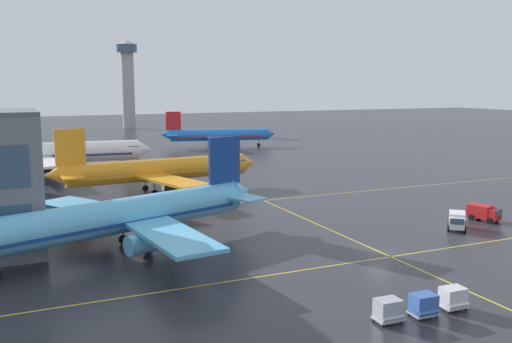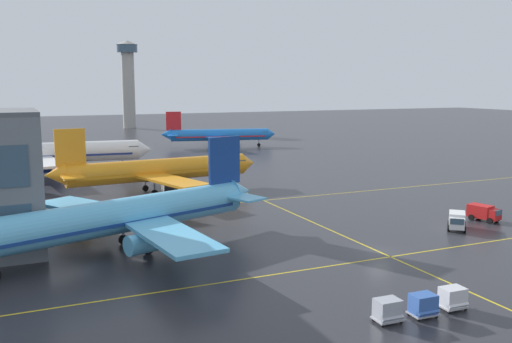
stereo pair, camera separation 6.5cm
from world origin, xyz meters
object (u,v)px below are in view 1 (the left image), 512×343
(control_tower, at_px, (128,77))
(airliner_far_left_stand, at_px, (218,135))
(service_truck_red_van, at_px, (484,212))
(baggage_cart_row_leftmost, at_px, (388,310))
(service_truck_catering, at_px, (457,220))
(baggage_cart_row_middle, at_px, (453,298))
(airliner_third_row, at_px, (47,153))
(airliner_second_row, at_px, (157,170))
(baggage_cart_row_second, at_px, (424,305))
(airliner_front_gate, at_px, (123,216))

(control_tower, bearing_deg, airliner_far_left_stand, -83.99)
(service_truck_red_van, xyz_separation_m, baggage_cart_row_leftmost, (-32.04, -21.33, -0.17))
(service_truck_catering, height_order, baggage_cart_row_middle, service_truck_catering)
(airliner_third_row, distance_m, control_tower, 125.66)
(airliner_second_row, height_order, baggage_cart_row_second, airliner_second_row)
(airliner_second_row, xyz_separation_m, baggage_cart_row_leftmost, (3.10, -58.65, -2.89))
(service_truck_red_van, bearing_deg, baggage_cart_row_middle, -140.11)
(airliner_third_row, xyz_separation_m, service_truck_catering, (44.11, -67.45, -3.25))
(baggage_cart_row_middle, bearing_deg, airliner_far_left_stand, 78.62)
(airliner_third_row, xyz_separation_m, baggage_cart_row_second, (21.88, -87.11, -3.42))
(service_truck_red_van, relative_size, service_truck_catering, 1.04)
(baggage_cart_row_middle, bearing_deg, baggage_cart_row_second, -176.91)
(airliner_second_row, relative_size, service_truck_red_van, 8.26)
(airliner_second_row, bearing_deg, airliner_third_row, 118.97)
(airliner_front_gate, distance_m, baggage_cart_row_middle, 34.56)
(service_truck_red_van, height_order, service_truck_catering, same)
(airliner_second_row, distance_m, service_truck_catering, 48.62)
(service_truck_catering, bearing_deg, airliner_front_gate, 169.42)
(service_truck_catering, relative_size, baggage_cart_row_second, 1.53)
(baggage_cart_row_second, bearing_deg, service_truck_catering, 41.50)
(airliner_far_left_stand, relative_size, service_truck_catering, 7.91)
(service_truck_red_van, bearing_deg, baggage_cart_row_second, -143.15)
(service_truck_catering, bearing_deg, service_truck_red_van, 16.50)
(service_truck_red_van, relative_size, baggage_cart_row_second, 1.60)
(baggage_cart_row_middle, bearing_deg, service_truck_catering, 45.67)
(baggage_cart_row_middle, relative_size, control_tower, 0.08)
(airliner_front_gate, xyz_separation_m, airliner_third_row, (-3.74, 59.91, 0.41))
(airliner_far_left_stand, distance_m, service_truck_catering, 101.14)
(airliner_front_gate, bearing_deg, airliner_second_row, 69.52)
(airliner_front_gate, distance_m, airliner_far_left_stand, 103.96)
(airliner_front_gate, xyz_separation_m, airliner_second_row, (11.86, 31.75, -0.12))
(airliner_third_row, bearing_deg, airliner_front_gate, -86.43)
(service_truck_catering, bearing_deg, airliner_second_row, 125.97)
(baggage_cart_row_leftmost, bearing_deg, airliner_front_gate, 119.07)
(airliner_far_left_stand, relative_size, service_truck_red_van, 7.57)
(baggage_cart_row_middle, bearing_deg, airliner_second_row, 99.15)
(baggage_cart_row_middle, distance_m, control_tower, 206.30)
(baggage_cart_row_leftmost, xyz_separation_m, baggage_cart_row_second, (3.19, -0.30, 0.00))
(airliner_far_left_stand, xyz_separation_m, control_tower, (-8.87, 84.26, 17.62))
(airliner_second_row, xyz_separation_m, service_truck_catering, (28.51, -39.29, -2.72))
(service_truck_catering, bearing_deg, control_tower, 91.13)
(baggage_cart_row_middle, xyz_separation_m, control_tower, (15.39, 204.73, 20.21))
(service_truck_red_van, bearing_deg, airliner_front_gate, 173.23)
(service_truck_red_van, bearing_deg, airliner_third_row, 127.76)
(baggage_cart_row_middle, bearing_deg, airliner_front_gate, 128.27)
(baggage_cart_row_second, bearing_deg, baggage_cart_row_middle, 3.09)
(baggage_cart_row_leftmost, bearing_deg, baggage_cart_row_middle, -1.14)
(airliner_far_left_stand, height_order, service_truck_catering, airliner_far_left_stand)
(baggage_cart_row_leftmost, height_order, control_tower, control_tower)
(airliner_third_row, xyz_separation_m, control_tower, (40.45, 117.79, 16.79))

